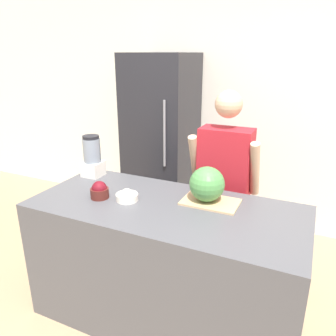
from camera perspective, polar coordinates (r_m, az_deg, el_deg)
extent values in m
cube|color=white|center=(3.66, 11.39, 10.26)|extent=(8.00, 0.06, 2.60)
cube|color=#4C4C51|center=(2.42, -0.42, -16.17)|extent=(1.83, 0.82, 0.90)
cube|color=#232328|center=(3.60, -1.14, 4.51)|extent=(0.67, 0.67, 1.86)
cylinder|color=gray|center=(3.17, -0.63, 5.91)|extent=(0.02, 0.02, 0.65)
cube|color=#4C608C|center=(2.89, 9.18, -11.48)|extent=(0.31, 0.18, 0.77)
cube|color=#B21E28|center=(2.62, 9.94, 0.97)|extent=(0.41, 0.22, 0.54)
sphere|color=#DBAD89|center=(2.51, 10.55, 10.89)|extent=(0.21, 0.21, 0.21)
cylinder|color=#DBAD89|center=(2.65, 4.73, 1.22)|extent=(0.07, 0.22, 0.46)
cylinder|color=#DBAD89|center=(2.54, 14.87, -0.22)|extent=(0.07, 0.22, 0.46)
cube|color=tan|center=(2.23, 7.40, -5.89)|extent=(0.38, 0.24, 0.01)
sphere|color=#4C8C47|center=(2.19, 6.80, -2.80)|extent=(0.24, 0.24, 0.24)
cylinder|color=#511E19|center=(2.33, -11.82, -4.29)|extent=(0.13, 0.13, 0.07)
sphere|color=maroon|center=(2.32, -11.87, -3.50)|extent=(0.10, 0.10, 0.10)
cylinder|color=white|center=(2.27, -7.15, -5.05)|extent=(0.15, 0.15, 0.05)
sphere|color=white|center=(2.26, -7.17, -4.50)|extent=(0.08, 0.08, 0.08)
cube|color=silver|center=(2.75, -12.90, -0.14)|extent=(0.15, 0.15, 0.12)
cylinder|color=gray|center=(2.70, -13.14, 3.01)|extent=(0.14, 0.14, 0.19)
cylinder|color=black|center=(2.67, -13.32, 5.26)|extent=(0.13, 0.13, 0.02)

